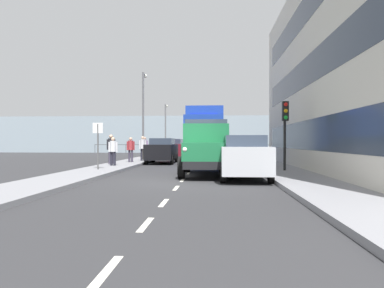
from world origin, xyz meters
TOP-DOWN VIEW (x-y plane):
  - ground_plane at (0.00, -10.16)m, footprint 80.00×80.00m
  - sidewalk_left at (-4.44, -10.16)m, footprint 2.24×42.40m
  - sidewalk_right at (4.44, -10.16)m, footprint 2.24×42.40m
  - road_centreline_markings at (0.00, -10.01)m, footprint 0.12×39.40m
  - building_terrace at (-9.52, -5.01)m, footprint 7.96×20.56m
  - sea_horizon at (0.00, -34.36)m, footprint 80.00×0.80m
  - seawall_railing at (-0.00, -30.76)m, footprint 28.08×0.08m
  - truck_vintage_green at (-0.86, -2.35)m, footprint 2.17×5.64m
  - lorry_cargo_blue at (-0.55, -11.93)m, footprint 2.58×8.20m
  - car_silver_kerbside_near at (-2.37, -0.89)m, footprint 1.88×4.17m
  - car_grey_kerbside_1 at (-2.37, -6.15)m, footprint 1.87×4.35m
  - car_black_oppositeside_0 at (2.37, -10.90)m, footprint 1.86×4.20m
  - car_maroon_oppositeside_1 at (2.37, -16.86)m, footprint 1.94×4.36m
  - car_teal_oppositeside_2 at (2.37, -23.58)m, footprint 1.84×3.99m
  - pedestrian_with_bag at (4.45, -6.33)m, footprint 0.53×0.34m
  - pedestrian_near_railing at (5.04, -7.92)m, footprint 0.53×0.34m
  - pedestrian_by_lamp at (4.29, -9.77)m, footprint 0.53×0.34m
  - pedestrian_couple_a at (3.85, -11.53)m, footprint 0.53×0.34m
  - pedestrian_strolling at (4.27, -14.27)m, footprint 0.53×0.34m
  - traffic_light_near at (-4.49, -3.55)m, footprint 0.28×0.41m
  - lamp_post_promenade at (4.58, -15.39)m, footprint 0.32×1.14m
  - lamp_post_far at (4.52, -27.91)m, footprint 0.32×1.14m
  - street_sign at (4.39, -3.61)m, footprint 0.50×0.07m

SIDE VIEW (x-z plane):
  - ground_plane at x=0.00m, z-range 0.00..0.00m
  - road_centreline_markings at x=0.00m, z-range 0.00..0.01m
  - sidewalk_left at x=-4.44m, z-range 0.00..0.15m
  - sidewalk_right at x=4.44m, z-range 0.00..0.15m
  - car_teal_oppositeside_2 at x=2.37m, z-range 0.03..1.75m
  - car_black_oppositeside_0 at x=2.37m, z-range 0.04..1.76m
  - car_silver_kerbside_near at x=-2.37m, z-range 0.04..1.76m
  - car_grey_kerbside_1 at x=-2.37m, z-range 0.04..1.76m
  - car_maroon_oppositeside_1 at x=2.37m, z-range 0.04..1.76m
  - seawall_railing at x=0.00m, z-range 0.32..1.52m
  - pedestrian_with_bag at x=4.45m, z-range 0.29..1.88m
  - pedestrian_by_lamp at x=4.29m, z-range 0.29..1.92m
  - pedestrian_strolling at x=4.27m, z-range 0.30..2.01m
  - pedestrian_couple_a at x=3.85m, z-range 0.31..2.04m
  - truck_vintage_green at x=-0.86m, z-range -0.04..2.39m
  - pedestrian_near_railing at x=5.04m, z-range 0.31..2.08m
  - street_sign at x=4.39m, z-range 0.56..2.81m
  - lorry_cargo_blue at x=-0.55m, z-range 0.14..4.01m
  - traffic_light_near at x=-4.49m, z-range 0.87..4.07m
  - sea_horizon at x=0.00m, z-range 0.00..5.00m
  - lamp_post_far at x=4.52m, z-range 0.75..6.50m
  - lamp_post_promenade at x=4.58m, z-range 0.78..7.78m
  - building_terrace at x=-9.52m, z-range 0.00..10.04m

